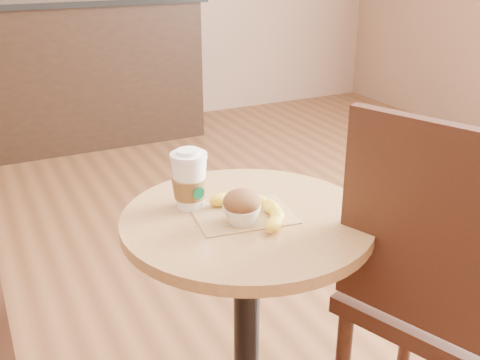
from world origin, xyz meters
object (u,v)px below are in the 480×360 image
at_px(chair_right, 444,295).
at_px(banana, 254,210).
at_px(muffin, 242,207).
at_px(cafe_table, 247,298).
at_px(coffee_cup, 190,182).

height_order(chair_right, banana, chair_right).
bearing_deg(banana, muffin, -169.60).
xyz_separation_m(chair_right, muffin, (-0.43, 0.26, 0.22)).
bearing_deg(cafe_table, coffee_cup, 135.02).
height_order(cafe_table, banana, banana).
distance_m(coffee_cup, muffin, 0.16).
xyz_separation_m(cafe_table, banana, (0.01, -0.02, 0.27)).
bearing_deg(cafe_table, muffin, -133.53).
bearing_deg(cafe_table, chair_right, -36.57).
distance_m(cafe_table, banana, 0.27).
distance_m(coffee_cup, banana, 0.18).
relative_size(coffee_cup, muffin, 1.67).
xyz_separation_m(cafe_table, chair_right, (0.40, -0.29, 0.07)).
bearing_deg(coffee_cup, banana, -54.38).
distance_m(cafe_table, chair_right, 0.50).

